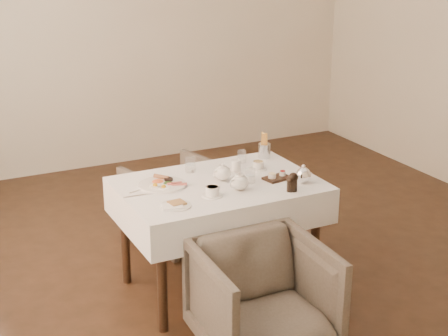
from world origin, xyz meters
name	(u,v)px	position (x,y,z in m)	size (l,w,h in m)	color
table	(219,200)	(-0.59, -0.31, 0.64)	(1.28, 0.88, 0.75)	black
armchair_near	(263,299)	(-0.69, -1.08, 0.33)	(0.71, 0.73, 0.66)	#4A4036
armchair_far	(178,203)	(-0.54, 0.50, 0.31)	(0.67, 0.69, 0.62)	#4A4036
breakfast_plate	(162,184)	(-0.93, -0.18, 0.77)	(0.30, 0.30, 0.04)	white
side_plate	(175,205)	(-0.99, -0.55, 0.76)	(0.19, 0.18, 0.02)	white
teapot_centre	(222,172)	(-0.55, -0.28, 0.82)	(0.15, 0.12, 0.12)	white
teapot_front	(240,181)	(-0.53, -0.48, 0.82)	(0.16, 0.12, 0.13)	white
creamer	(236,165)	(-0.38, -0.15, 0.80)	(0.06, 0.06, 0.08)	white
teacup_near	(212,192)	(-0.72, -0.50, 0.78)	(0.13, 0.13, 0.06)	white
teacup_far	(258,166)	(-0.23, -0.19, 0.78)	(0.12, 0.12, 0.06)	white
glass_left	(190,165)	(-0.66, -0.03, 0.81)	(0.07, 0.07, 0.10)	silver
glass_mid	(250,176)	(-0.40, -0.39, 0.80)	(0.07, 0.07, 0.09)	silver
glass_right	(242,156)	(-0.26, -0.01, 0.80)	(0.06, 0.06, 0.09)	silver
condiment_board	(277,177)	(-0.22, -0.41, 0.77)	(0.19, 0.14, 0.04)	black
pepper_mill_left	(290,184)	(-0.25, -0.64, 0.81)	(0.05, 0.05, 0.10)	black
pepper_mill_right	(293,182)	(-0.23, -0.64, 0.82)	(0.06, 0.06, 0.12)	black
silver_pot	(303,174)	(-0.10, -0.55, 0.82)	(0.12, 0.10, 0.13)	white
fries_cup	(264,147)	(-0.07, 0.01, 0.84)	(0.09, 0.09, 0.19)	silver
cutlery_fork	(142,189)	(-1.08, -0.20, 0.76)	(0.02, 0.19, 0.00)	silver
cutlery_knife	(139,195)	(-1.13, -0.29, 0.76)	(0.02, 0.20, 0.00)	silver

